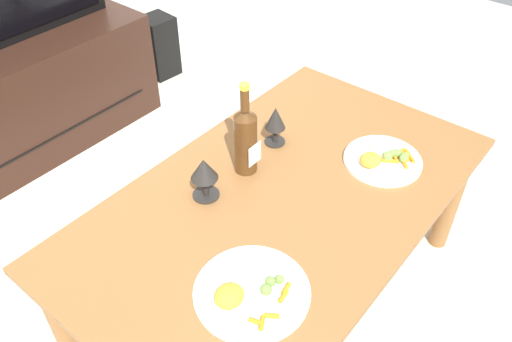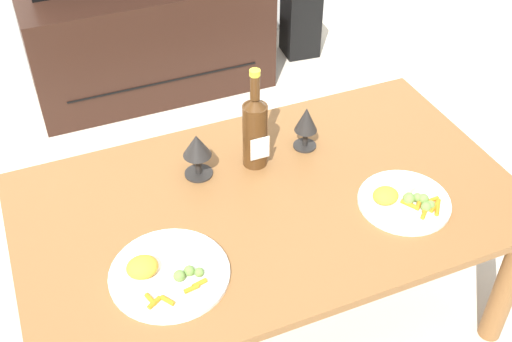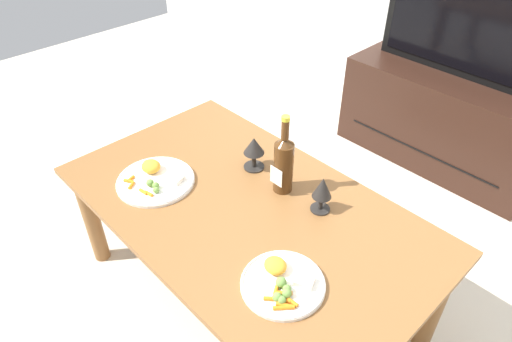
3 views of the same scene
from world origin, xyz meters
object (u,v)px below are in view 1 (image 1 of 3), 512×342
Objects in this scene: dining_table at (281,213)px; tv_stand at (34,92)px; wine_bottle at (245,138)px; dinner_plate_left at (250,291)px; goblet_left at (204,172)px; dinner_plate_right at (383,159)px; goblet_right at (275,120)px; floor_speaker at (159,46)px.

tv_stand is at bearing 88.49° from dining_table.
dinner_plate_left is at bearing -138.69° from wine_bottle.
goblet_left is 0.55× the size of dinner_plate_right.
dinner_plate_right is at bearing -80.02° from tv_stand.
goblet_right reaches higher than dinner_plate_right.
dining_table is 0.29m from goblet_left.
dinner_plate_left reaches higher than dinner_plate_right.
wine_bottle is 0.50m from dinner_plate_left.
floor_speaker is 2.53× the size of goblet_left.
wine_bottle is 1.24× the size of dinner_plate_right.
goblet_right reaches higher than floor_speaker.
dinner_plate_left reaches higher than dining_table.
tv_stand is 3.73× the size of dinner_plate_left.
floor_speaker is 2.11m from dinner_plate_left.
goblet_right is 0.55× the size of dinner_plate_right.
goblet_right is at bearing -0.00° from goblet_left.
dinner_plate_left is (-0.54, -0.34, -0.08)m from goblet_right.
dinner_plate_left reaches higher than floor_speaker.
wine_bottle is (0.03, 0.17, 0.20)m from dining_table.
tv_stand is at bearing 77.20° from dinner_plate_left.
wine_bottle is at bearing -175.03° from goblet_right.
floor_speaker is at bearing 73.00° from dinner_plate_right.
tv_stand is 3.13× the size of floor_speaker.
wine_bottle is 1.07× the size of dinner_plate_left.
floor_speaker is at bearing 58.84° from wine_bottle.
goblet_right is (0.16, -1.34, 0.34)m from tv_stand.
dinner_plate_right is (0.34, -0.16, 0.09)m from dining_table.
dining_table is 0.32m from goblet_right.
floor_speaker is (0.82, 0.01, -0.09)m from tv_stand.
floor_speaker is 1.74m from goblet_left.
goblet_left is at bearing 144.85° from dinner_plate_right.
tv_stand is 1.41m from wine_bottle.
tv_stand is 1.40m from goblet_right.
dining_table is at bearing 24.64° from dinner_plate_left.
dinner_plate_left is (-1.20, -1.70, 0.35)m from floor_speaker.
dinner_plate_right is (0.48, -0.34, -0.08)m from goblet_left.
floor_speaker is at bearing 54.77° from dinner_plate_left.
wine_bottle reaches higher than dining_table.
dinner_plate_right is at bearing -35.15° from goblet_left.
goblet_left is 0.40m from dinner_plate_left.
goblet_right is 0.48× the size of dinner_plate_left.
goblet_left is 0.99× the size of goblet_right.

